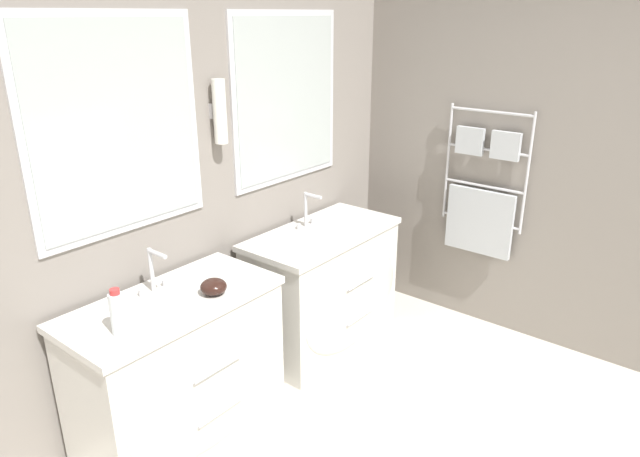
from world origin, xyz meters
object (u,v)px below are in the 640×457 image
Objects in this scene: toiletry_bottle at (118,313)px; amenity_bowl at (214,287)px; vanity_left at (183,371)px; vanity_right at (326,288)px.

toiletry_bottle reaches higher than amenity_bowl.
vanity_left is 1.18m from vanity_right.
vanity_left and vanity_right have the same top height.
vanity_right is 4.98× the size of toiletry_bottle.
toiletry_bottle is at bearing -171.09° from vanity_left.
toiletry_bottle is 1.63× the size of amenity_bowl.
toiletry_bottle is 0.51m from amenity_bowl.
vanity_left is at bearing 8.91° from toiletry_bottle.
toiletry_bottle is (-0.34, -0.05, 0.50)m from vanity_left.
vanity_left is 4.98× the size of toiletry_bottle.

